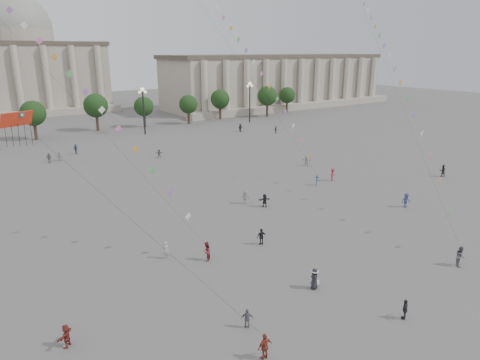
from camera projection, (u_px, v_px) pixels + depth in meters
ground at (308, 282)px, 35.98m from camera, size 360.00×360.00×0.00m
hall_east at (279, 81)px, 148.21m from camera, size 84.00×26.22×17.20m
hall_central at (22, 65)px, 133.20m from camera, size 48.30×34.30×35.50m
tree_row at (66, 112)px, 95.60m from camera, size 137.12×5.12×8.00m
lamp_post_mid_east at (143, 102)px, 96.96m from camera, size 2.00×0.90×10.65m
lamp_post_far_east at (250, 95)px, 113.37m from camera, size 2.00×0.90×10.65m
person_crowd_0 at (76, 149)px, 80.11m from camera, size 1.20×0.95×1.90m
person_crowd_3 at (265, 200)px, 53.03m from camera, size 1.66×1.03×1.71m
person_crowd_4 at (59, 156)px, 75.19m from camera, size 1.56×1.33×1.69m
person_crowd_6 at (245, 197)px, 54.08m from camera, size 1.23×0.80×1.79m
person_crowd_7 at (306, 161)px, 71.93m from camera, size 1.61×1.34×1.73m
person_crowd_8 at (333, 175)px, 63.63m from camera, size 1.43×1.14×1.93m
person_crowd_9 at (240, 128)px, 101.83m from camera, size 1.84×1.00×1.89m
person_crowd_12 at (159, 153)px, 77.46m from camera, size 1.50×0.77×1.55m
person_crowd_13 at (166, 250)px, 39.89m from camera, size 0.74×0.63×1.72m
person_crowd_14 at (406, 200)px, 52.88m from camera, size 1.34×1.04×1.83m
person_crowd_15 at (442, 171)px, 65.76m from camera, size 1.15×1.10×1.88m
person_crowd_16 at (49, 158)px, 73.80m from camera, size 1.10×0.69×1.75m
person_crowd_18 at (276, 130)px, 99.87m from camera, size 1.11×0.83×1.75m
tourist_0 at (265, 346)px, 26.85m from camera, size 1.07×0.46×1.81m
tourist_1 at (261, 237)px, 42.76m from camera, size 1.06×0.57×1.71m
tourist_2 at (66, 336)px, 28.01m from camera, size 1.40×1.38×1.61m
tourist_3 at (247, 318)px, 29.92m from camera, size 0.92×0.79×1.49m
tourist_4 at (405, 309)px, 30.91m from camera, size 0.98×0.82×1.57m
kite_flyer_0 at (207, 251)px, 39.48m from camera, size 1.12×1.12×1.83m
kite_flyer_1 at (317, 180)px, 61.53m from camera, size 1.14×1.00×1.53m
kite_flyer_2 at (460, 256)px, 38.52m from camera, size 1.17×1.14×1.90m
hat_person at (315, 278)px, 34.81m from camera, size 0.99×0.78×1.78m
dragon_kite at (21, 131)px, 29.10m from camera, size 6.21×7.98×21.88m
kite_train_east at (379, 40)px, 66.51m from camera, size 40.28×51.02×75.48m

